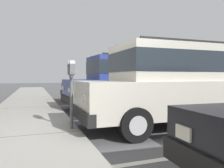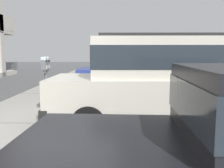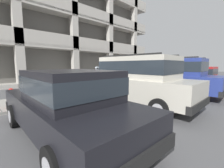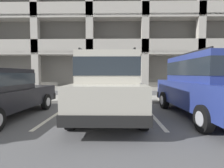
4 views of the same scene
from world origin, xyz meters
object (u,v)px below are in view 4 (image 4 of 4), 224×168
at_px(parking_meter_near, 112,78).
at_px(parking_garage, 96,5).
at_px(fire_hydrant, 34,93).
at_px(dark_hatchback, 208,83).
at_px(silver_suv, 109,83).

distance_m(parking_meter_near, parking_garage, 14.16).
xyz_separation_m(parking_meter_near, parking_garage, (-1.99, 11.63, 7.83)).
relative_size(parking_garage, fire_hydrant, 45.71).
height_order(dark_hatchback, parking_meter_near, dark_hatchback).
bearing_deg(silver_suv, fire_hydrant, 143.46).
bearing_deg(dark_hatchback, silver_suv, 175.12).
height_order(dark_hatchback, fire_hydrant, dark_hatchback).
xyz_separation_m(parking_garage, fire_hydrant, (-1.88, -11.33, -8.57)).
distance_m(silver_suv, fire_hydrant, 4.78).
height_order(silver_suv, fire_hydrant, silver_suv).
bearing_deg(parking_garage, dark_hatchback, -70.55).
height_order(silver_suv, parking_meter_near, silver_suv).
distance_m(dark_hatchback, fire_hydrant, 7.57).
relative_size(silver_suv, parking_garage, 0.15).
relative_size(silver_suv, parking_meter_near, 3.30).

